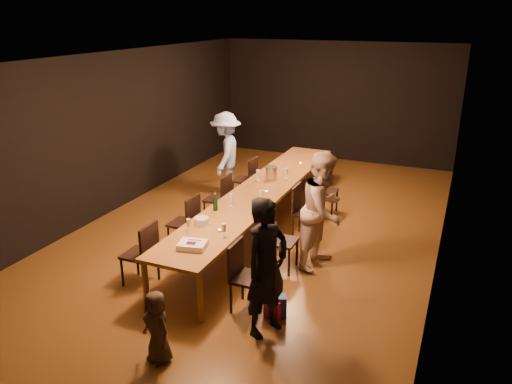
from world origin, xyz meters
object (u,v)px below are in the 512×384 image
at_px(ice_bucket, 272,173).
at_px(birthday_cake, 192,245).
at_px(table, 261,192).
at_px(chair_right_2, 307,212).
at_px(man_blue, 226,154).
at_px(chair_right_1, 282,240).
at_px(chair_right_3, 326,190).
at_px(plate_stack, 201,221).
at_px(woman_birthday, 267,268).
at_px(chair_left_1, 183,222).
at_px(chair_right_0, 249,277).
at_px(champagne_bottle, 215,201).
at_px(chair_left_2, 218,198).
at_px(child, 157,327).
at_px(chair_left_0, 139,254).
at_px(woman_tan, 324,210).

bearing_deg(ice_bucket, birthday_cake, -88.20).
xyz_separation_m(table, chair_right_2, (0.85, 0.00, -0.24)).
bearing_deg(man_blue, table, 28.70).
relative_size(chair_right_1, man_blue, 0.53).
xyz_separation_m(chair_right_3, plate_stack, (-1.05, -2.95, 0.34)).
bearing_deg(woman_birthday, chair_left_1, 75.29).
relative_size(chair_right_2, man_blue, 0.53).
xyz_separation_m(chair_right_0, champagne_bottle, (-1.13, 1.25, 0.44)).
distance_m(chair_left_2, champagne_bottle, 1.36).
bearing_deg(man_blue, chair_right_0, 15.34).
bearing_deg(chair_right_0, plate_stack, -121.90).
distance_m(child, birthday_cake, 1.36).
bearing_deg(man_blue, chair_left_0, -6.67).
bearing_deg(chair_right_3, champagne_bottle, -25.66).
relative_size(chair_right_1, birthday_cake, 2.27).
bearing_deg(child, woman_birthday, 71.01).
xyz_separation_m(birthday_cake, plate_stack, (-0.25, 0.70, 0.02)).
relative_size(woman_tan, champagne_bottle, 5.91).
bearing_deg(child, ice_bucket, 118.46).
height_order(chair_right_2, woman_tan, woman_tan).
height_order(birthday_cake, plate_stack, plate_stack).
bearing_deg(chair_left_2, birthday_cake, -159.71).
bearing_deg(woman_tan, birthday_cake, 152.98).
height_order(chair_left_1, woman_tan, woman_tan).
relative_size(chair_right_0, chair_left_0, 1.00).
xyz_separation_m(man_blue, child, (1.74, -5.20, -0.45)).
height_order(man_blue, plate_stack, man_blue).
xyz_separation_m(chair_left_1, chair_left_2, (0.00, 1.20, 0.00)).
bearing_deg(birthday_cake, chair_right_2, 59.74).
bearing_deg(champagne_bottle, chair_left_1, -175.38).
bearing_deg(table, ice_bucket, 93.89).
bearing_deg(plate_stack, man_blue, 110.52).
bearing_deg(chair_right_2, birthday_cake, -18.05).
xyz_separation_m(chair_right_0, woman_birthday, (0.37, -0.35, 0.40)).
distance_m(chair_left_0, plate_stack, 0.98).
bearing_deg(chair_left_0, champagne_bottle, -24.54).
bearing_deg(chair_right_1, woman_tan, 125.88).
bearing_deg(table, man_blue, 133.55).
height_order(chair_right_2, birthday_cake, chair_right_2).
relative_size(chair_right_2, chair_left_0, 1.00).
xyz_separation_m(chair_right_0, plate_stack, (-1.05, 0.65, 0.34)).
height_order(chair_right_0, birthday_cake, chair_right_0).
relative_size(man_blue, child, 2.05).
distance_m(table, child, 3.74).
height_order(chair_right_3, chair_left_0, same).
height_order(table, plate_stack, plate_stack).
bearing_deg(birthday_cake, chair_right_3, 65.46).
bearing_deg(ice_bucket, woman_tan, -46.07).
relative_size(chair_right_2, champagne_bottle, 3.08).
bearing_deg(table, woman_tan, -31.33).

